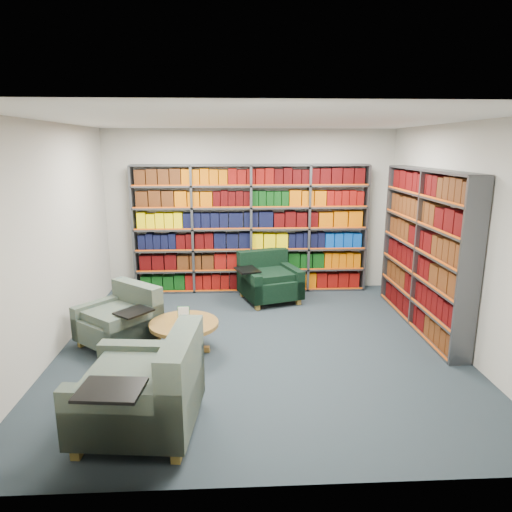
{
  "coord_description": "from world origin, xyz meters",
  "views": [
    {
      "loc": [
        -0.31,
        -5.44,
        2.52
      ],
      "look_at": [
        0.0,
        0.6,
        1.05
      ],
      "focal_mm": 32.0,
      "sensor_mm": 36.0,
      "label": 1
    }
  ],
  "objects_px": {
    "chair_green_right": "(268,281)",
    "chair_teal_front": "(150,393)",
    "chair_teal_left": "(124,321)",
    "coffee_table": "(184,328)"
  },
  "relations": [
    {
      "from": "chair_teal_left",
      "to": "chair_green_right",
      "type": "distance_m",
      "value": 2.6
    },
    {
      "from": "chair_teal_left",
      "to": "chair_teal_front",
      "type": "relative_size",
      "value": 0.94
    },
    {
      "from": "chair_green_right",
      "to": "chair_teal_front",
      "type": "relative_size",
      "value": 0.92
    },
    {
      "from": "chair_green_right",
      "to": "coffee_table",
      "type": "bearing_deg",
      "value": -120.75
    },
    {
      "from": "chair_teal_left",
      "to": "chair_teal_front",
      "type": "bearing_deg",
      "value": -70.7
    },
    {
      "from": "chair_green_right",
      "to": "coffee_table",
      "type": "xyz_separation_m",
      "value": [
        -1.19,
        -2.0,
        0.0
      ]
    },
    {
      "from": "chair_green_right",
      "to": "chair_teal_front",
      "type": "xyz_separation_m",
      "value": [
        -1.33,
        -3.59,
        0.05
      ]
    },
    {
      "from": "chair_teal_left",
      "to": "chair_teal_front",
      "type": "height_order",
      "value": "chair_teal_front"
    },
    {
      "from": "chair_green_right",
      "to": "chair_teal_front",
      "type": "distance_m",
      "value": 3.83
    },
    {
      "from": "chair_green_right",
      "to": "coffee_table",
      "type": "height_order",
      "value": "chair_green_right"
    }
  ]
}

